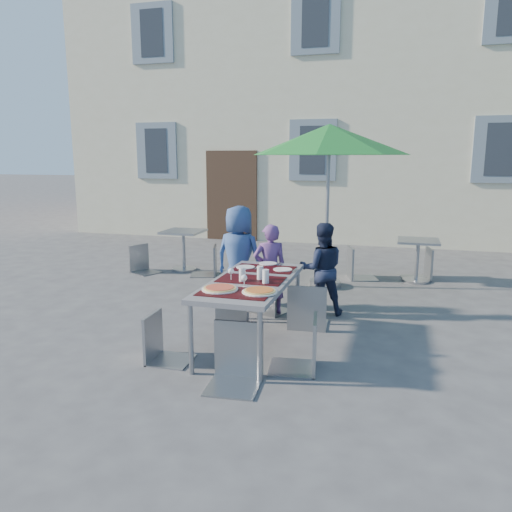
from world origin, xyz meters
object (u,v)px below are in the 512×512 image
(dining_table, at_px, (251,285))
(pizza_near_right, at_px, (260,291))
(chair_0, at_px, (231,280))
(chair_4, at_px, (304,311))
(pizza_near_left, at_px, (220,288))
(child_0, at_px, (239,257))
(chair_2, at_px, (308,279))
(bg_chair_r_0, at_px, (209,243))
(chair_1, at_px, (267,271))
(chair_5, at_px, (236,318))
(bg_chair_l_1, at_px, (357,243))
(chair_3, at_px, (161,309))
(cafe_table_0, at_px, (184,243))
(bg_chair_l_0, at_px, (142,242))
(patio_umbrella, at_px, (329,141))
(child_1, at_px, (270,269))
(bg_chair_r_1, at_px, (424,244))
(cafe_table_1, at_px, (418,254))

(dining_table, distance_m, pizza_near_right, 0.55)
(chair_0, bearing_deg, chair_4, -47.17)
(pizza_near_left, xyz_separation_m, chair_0, (-0.33, 1.31, -0.25))
(child_0, distance_m, chair_2, 1.24)
(dining_table, distance_m, bg_chair_r_0, 3.43)
(pizza_near_right, relative_size, chair_1, 0.36)
(chair_5, xyz_separation_m, bg_chair_l_1, (0.72, 4.39, -0.01))
(pizza_near_right, relative_size, chair_3, 0.38)
(cafe_table_0, distance_m, bg_chair_l_0, 0.75)
(chair_3, xyz_separation_m, patio_umbrella, (1.18, 3.43, 1.74))
(child_0, xyz_separation_m, chair_4, (1.25, -1.82, -0.11))
(chair_4, relative_size, patio_umbrella, 0.40)
(child_1, relative_size, bg_chair_r_0, 1.21)
(chair_0, relative_size, cafe_table_0, 1.21)
(pizza_near_left, distance_m, bg_chair_r_1, 4.77)
(chair_0, bearing_deg, chair_2, -4.14)
(pizza_near_right, height_order, cafe_table_0, pizza_near_right)
(child_0, height_order, chair_1, child_0)
(bg_chair_l_0, relative_size, bg_chair_r_1, 0.93)
(pizza_near_right, xyz_separation_m, chair_1, (-0.36, 1.66, -0.19))
(pizza_near_right, distance_m, chair_1, 1.71)
(child_1, relative_size, chair_4, 1.18)
(chair_0, xyz_separation_m, cafe_table_1, (2.34, 2.72, -0.05))
(dining_table, bearing_deg, bg_chair_l_1, 76.28)
(child_0, bearing_deg, chair_1, 167.01)
(child_1, height_order, patio_umbrella, patio_umbrella)
(pizza_near_right, bearing_deg, chair_4, 2.66)
(chair_0, relative_size, patio_umbrella, 0.35)
(pizza_near_right, relative_size, chair_4, 0.34)
(bg_chair_r_1, bearing_deg, patio_umbrella, -146.95)
(dining_table, relative_size, chair_1, 1.89)
(pizza_near_right, distance_m, chair_4, 0.47)
(chair_0, height_order, chair_4, chair_4)
(cafe_table_1, bearing_deg, pizza_near_right, -111.71)
(chair_4, distance_m, chair_5, 0.71)
(chair_2, relative_size, cafe_table_0, 1.42)
(bg_chair_l_0, bearing_deg, chair_1, -31.65)
(chair_5, height_order, bg_chair_r_0, chair_5)
(child_1, xyz_separation_m, bg_chair_l_1, (0.94, 2.30, 0.01))
(child_1, relative_size, chair_2, 1.14)
(chair_1, bearing_deg, child_0, 157.85)
(child_0, bearing_deg, bg_chair_r_1, -126.86)
(bg_chair_r_0, bearing_deg, chair_0, -62.28)
(chair_0, bearing_deg, bg_chair_r_0, 117.72)
(bg_chair_r_0, distance_m, cafe_table_1, 3.53)
(cafe_table_0, distance_m, cafe_table_1, 4.09)
(child_1, height_order, cafe_table_0, child_1)
(cafe_table_0, bearing_deg, pizza_near_right, -56.33)
(chair_3, bearing_deg, cafe_table_1, 58.11)
(chair_4, relative_size, bg_chair_l_0, 1.08)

